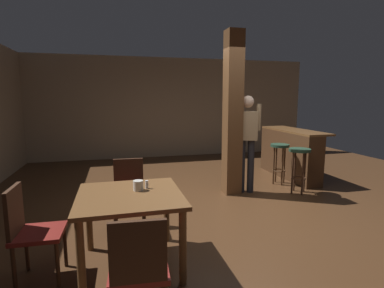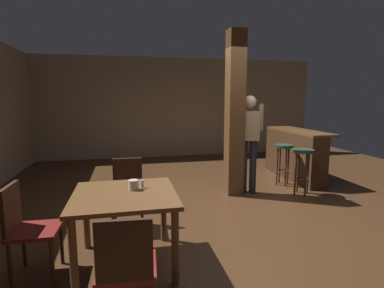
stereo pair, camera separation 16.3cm
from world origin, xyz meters
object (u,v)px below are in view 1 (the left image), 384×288
at_px(napkin_cup, 138,185).
at_px(bar_stool_mid, 280,154).
at_px(chair_north, 129,191).
at_px(bar_stool_near, 299,160).
at_px(dining_table, 130,205).
at_px(chair_west, 30,228).
at_px(bar_counter, 289,153).
at_px(standing_person, 247,137).
at_px(salt_shaker, 147,184).
at_px(chair_south, 139,268).

relative_size(napkin_cup, bar_stool_mid, 0.13).
bearing_deg(chair_north, bar_stool_near, 13.96).
bearing_deg(napkin_cup, chair_north, 94.34).
height_order(dining_table, chair_west, chair_west).
bearing_deg(bar_counter, bar_stool_mid, -139.32).
bearing_deg(standing_person, bar_stool_near, -18.04).
bearing_deg(chair_west, salt_shaker, 8.57).
distance_m(dining_table, bar_stool_near, 3.42).
height_order(napkin_cup, bar_counter, bar_counter).
relative_size(dining_table, napkin_cup, 9.75).
distance_m(dining_table, napkin_cup, 0.21).
height_order(chair_north, bar_counter, bar_counter).
height_order(chair_north, bar_stool_mid, chair_north).
xyz_separation_m(chair_south, bar_counter, (3.46, 3.58, 0.01)).
xyz_separation_m(dining_table, standing_person, (2.13, 1.92, 0.37)).
distance_m(chair_north, bar_stool_mid, 3.25).
distance_m(chair_west, bar_stool_near, 4.25).
bearing_deg(dining_table, chair_south, -89.64).
distance_m(chair_south, bar_stool_mid, 4.34).
distance_m(salt_shaker, bar_counter, 4.15).
bearing_deg(napkin_cup, standing_person, 41.80).
xyz_separation_m(chair_west, bar_counter, (4.37, 2.68, 0.01)).
xyz_separation_m(chair_west, napkin_cup, (0.99, 0.12, 0.29)).
bearing_deg(bar_stool_near, salt_shaker, -152.18).
bearing_deg(chair_north, bar_stool_mid, 24.56).
height_order(chair_south, bar_counter, bar_counter).
distance_m(chair_west, salt_shaker, 1.13).
bearing_deg(chair_north, bar_counter, 27.20).
distance_m(standing_person, bar_stool_near, 1.01).
distance_m(chair_west, bar_counter, 5.13).
height_order(chair_south, bar_stool_mid, chair_south).
height_order(chair_west, bar_stool_near, chair_west).
height_order(chair_north, chair_south, same).
distance_m(napkin_cup, bar_stool_near, 3.30).
height_order(dining_table, chair_north, chair_north).
height_order(chair_north, napkin_cup, chair_north).
relative_size(bar_counter, bar_stool_mid, 2.27).
bearing_deg(bar_counter, chair_north, -152.80).
relative_size(salt_shaker, bar_counter, 0.05).
xyz_separation_m(chair_north, salt_shaker, (0.15, -0.75, 0.28)).
xyz_separation_m(napkin_cup, bar_stool_near, (2.92, 1.54, -0.19)).
bearing_deg(bar_counter, napkin_cup, -142.81).
height_order(dining_table, salt_shaker, salt_shaker).
relative_size(standing_person, bar_stool_mid, 2.17).
bearing_deg(standing_person, chair_west, -147.34).
bearing_deg(chair_west, dining_table, 1.57).
distance_m(dining_table, chair_south, 0.93).
distance_m(chair_north, chair_west, 1.30).
height_order(salt_shaker, standing_person, standing_person).
relative_size(bar_stool_near, bar_stool_mid, 1.01).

